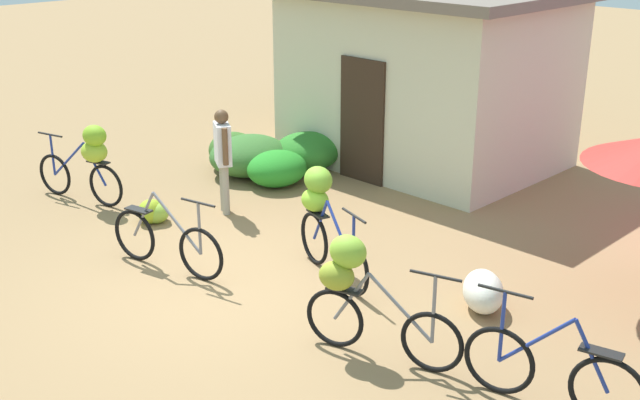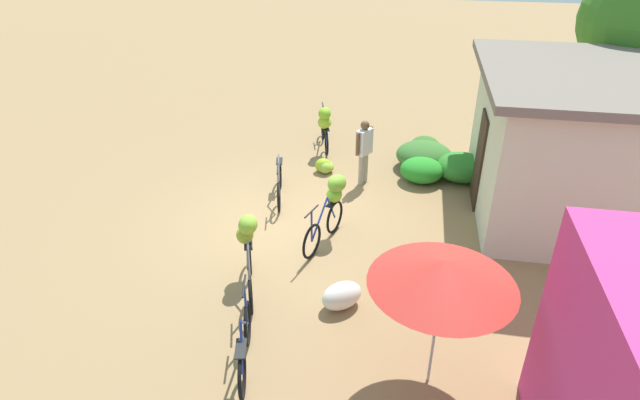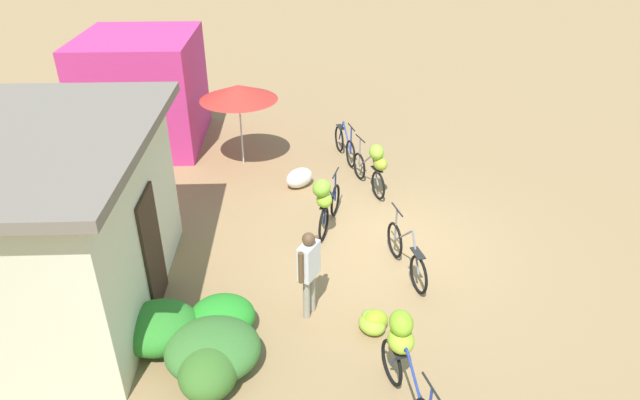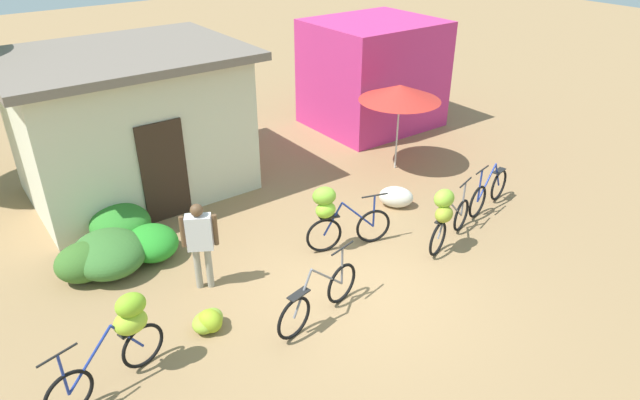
% 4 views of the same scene
% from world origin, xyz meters
% --- Properties ---
extents(ground_plane, '(60.00, 60.00, 0.00)m').
position_xyz_m(ground_plane, '(0.00, 0.00, 0.00)').
color(ground_plane, '#95744D').
extents(building_low, '(4.74, 3.71, 2.99)m').
position_xyz_m(building_low, '(-1.50, 5.60, 1.52)').
color(building_low, beige).
rests_on(building_low, ground).
extents(tree_behind_building, '(2.67, 2.67, 4.69)m').
position_xyz_m(tree_behind_building, '(-4.81, 7.49, 3.31)').
color(tree_behind_building, brown).
rests_on(tree_behind_building, ground).
extents(hedge_bush_front_left, '(0.94, 0.82, 0.64)m').
position_xyz_m(hedge_bush_front_left, '(-3.44, 2.90, 0.32)').
color(hedge_bush_front_left, '#396827').
rests_on(hedge_bush_front_left, ground).
extents(hedge_bush_front_right, '(1.24, 1.36, 0.66)m').
position_xyz_m(hedge_bush_front_right, '(-3.04, 2.89, 0.33)').
color(hedge_bush_front_right, '#396E2F').
rests_on(hedge_bush_front_right, ground).
extents(hedge_bush_mid, '(1.09, 1.19, 0.64)m').
position_xyz_m(hedge_bush_mid, '(-2.54, 3.75, 0.32)').
color(hedge_bush_mid, '#2E7C28').
rests_on(hedge_bush_mid, ground).
extents(hedge_bush_by_door, '(0.90, 1.01, 0.56)m').
position_xyz_m(hedge_bush_by_door, '(-2.30, 2.84, 0.28)').
color(hedge_bush_by_door, '#278E27').
rests_on(hedge_bush_by_door, ground).
extents(market_umbrella, '(1.84, 1.84, 2.01)m').
position_xyz_m(market_umbrella, '(3.70, 3.02, 1.83)').
color(market_umbrella, beige).
rests_on(market_umbrella, ground).
extents(bicycle_leftmost, '(1.67, 0.50, 1.25)m').
position_xyz_m(bicycle_leftmost, '(-3.62, 0.31, 0.75)').
color(bicycle_leftmost, black).
rests_on(bicycle_leftmost, ground).
extents(bicycle_near_pile, '(1.72, 0.43, 1.00)m').
position_xyz_m(bicycle_near_pile, '(-0.90, -0.23, 0.37)').
color(bicycle_near_pile, black).
rests_on(bicycle_near_pile, ground).
extents(bicycle_center_loaded, '(1.57, 0.67, 1.27)m').
position_xyz_m(bicycle_center_loaded, '(0.43, 1.13, 0.75)').
color(bicycle_center_loaded, black).
rests_on(bicycle_center_loaded, ground).
extents(bicycle_by_shop, '(1.59, 0.66, 1.23)m').
position_xyz_m(bicycle_by_shop, '(2.05, -0.01, 0.73)').
color(bicycle_by_shop, black).
rests_on(bicycle_by_shop, ground).
extents(bicycle_rightmost, '(1.60, 0.41, 1.05)m').
position_xyz_m(bicycle_rightmost, '(3.89, 0.48, 0.37)').
color(bicycle_rightmost, black).
rests_on(bicycle_rightmost, ground).
extents(banana_pile_on_ground, '(0.63, 0.58, 0.35)m').
position_xyz_m(banana_pile_on_ground, '(-2.36, 0.52, 0.15)').
color(banana_pile_on_ground, '#94B324').
rests_on(banana_pile_on_ground, ground).
extents(produce_sack, '(0.79, 0.82, 0.44)m').
position_xyz_m(produce_sack, '(2.42, 1.63, 0.22)').
color(produce_sack, silver).
rests_on(produce_sack, ground).
extents(person_vendor, '(0.51, 0.37, 1.54)m').
position_xyz_m(person_vendor, '(-1.95, 1.50, 0.93)').
color(person_vendor, gray).
rests_on(person_vendor, ground).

